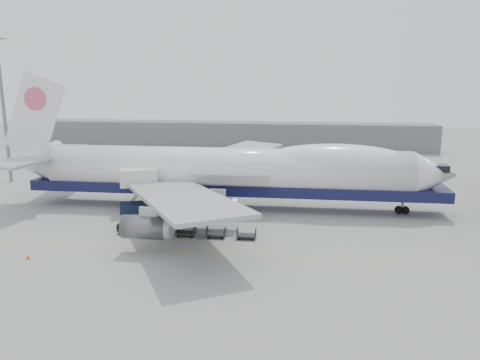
# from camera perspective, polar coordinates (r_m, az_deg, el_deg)

# --- Properties ---
(ground) EXTENTS (260.00, 260.00, 0.00)m
(ground) POSITION_cam_1_polar(r_m,az_deg,el_deg) (57.87, -3.51, -6.58)
(ground) COLOR gray
(ground) RESTS_ON ground
(apron_line) EXTENTS (60.00, 0.15, 0.01)m
(apron_line) POSITION_cam_1_polar(r_m,az_deg,el_deg) (52.35, -4.76, -8.70)
(apron_line) COLOR gold
(apron_line) RESTS_ON ground
(hangar) EXTENTS (110.00, 8.00, 7.00)m
(hangar) POSITION_cam_1_polar(r_m,az_deg,el_deg) (126.31, -2.01, 5.50)
(hangar) COLOR slate
(hangar) RESTS_ON ground
(floodlight_mast) EXTENTS (2.40, 2.40, 25.43)m
(floodlight_mast) POSITION_cam_1_polar(r_m,az_deg,el_deg) (93.88, -26.94, 8.34)
(floodlight_mast) COLOR slate
(floodlight_mast) RESTS_ON ground
(airliner) EXTENTS (67.00, 55.30, 19.98)m
(airliner) POSITION_cam_1_polar(r_m,az_deg,el_deg) (67.73, -1.13, 1.20)
(airliner) COLOR white
(airliner) RESTS_ON ground
(catering_truck) EXTENTS (6.16, 5.10, 6.23)m
(catering_truck) POSITION_cam_1_polar(r_m,az_deg,el_deg) (67.92, -12.17, -0.92)
(catering_truck) COLOR #162544
(catering_truck) RESTS_ON ground
(traffic_cone) EXTENTS (0.39, 0.39, 0.57)m
(traffic_cone) POSITION_cam_1_polar(r_m,az_deg,el_deg) (54.91, -24.45, -8.51)
(traffic_cone) COLOR #FC4D0D
(traffic_cone) RESTS_ON ground
(dolly_0) EXTENTS (2.30, 1.35, 1.30)m
(dolly_0) POSITION_cam_1_polar(r_m,az_deg,el_deg) (59.30, -13.55, -5.90)
(dolly_0) COLOR #2D2D30
(dolly_0) RESTS_ON ground
(dolly_1) EXTENTS (2.30, 1.35, 1.30)m
(dolly_1) POSITION_cam_1_polar(r_m,az_deg,el_deg) (58.12, -10.14, -6.13)
(dolly_1) COLOR #2D2D30
(dolly_1) RESTS_ON ground
(dolly_2) EXTENTS (2.30, 1.35, 1.30)m
(dolly_2) POSITION_cam_1_polar(r_m,az_deg,el_deg) (57.15, -6.60, -6.33)
(dolly_2) COLOR #2D2D30
(dolly_2) RESTS_ON ground
(dolly_3) EXTENTS (2.30, 1.35, 1.30)m
(dolly_3) POSITION_cam_1_polar(r_m,az_deg,el_deg) (56.40, -2.95, -6.52)
(dolly_3) COLOR #2D2D30
(dolly_3) RESTS_ON ground
(dolly_4) EXTENTS (2.30, 1.35, 1.30)m
(dolly_4) POSITION_cam_1_polar(r_m,az_deg,el_deg) (55.88, 0.78, -6.69)
(dolly_4) COLOR #2D2D30
(dolly_4) RESTS_ON ground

